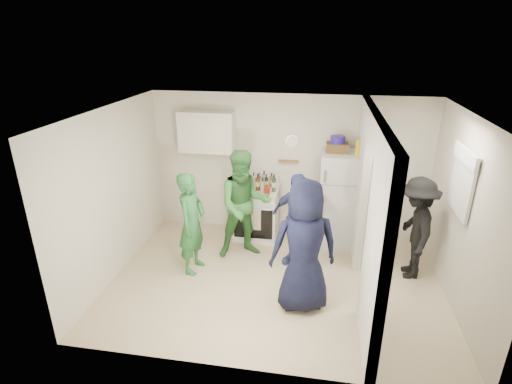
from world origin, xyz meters
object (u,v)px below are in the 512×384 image
yellow_cup_stack_top (358,148)px  fridge (339,200)px  person_nook (415,228)px  person_green_left (192,223)px  stove (256,213)px  person_navy (304,247)px  wicker_basket (337,147)px  blue_bowl (338,139)px  person_denim (296,220)px  person_green_center (244,205)px

yellow_cup_stack_top → fridge: bearing=155.6°
fridge → person_nook: bearing=-37.1°
yellow_cup_stack_top → person_green_left: 2.82m
stove → person_navy: 2.12m
wicker_basket → blue_bowl: size_ratio=1.46×
stove → person_green_left: bearing=-121.6°
person_green_left → person_denim: 1.58m
person_navy → person_denim: bearing=-96.1°
yellow_cup_stack_top → person_navy: 2.05m
wicker_basket → blue_bowl: (0.00, 0.00, 0.13)m
wicker_basket → person_navy: 2.08m
person_denim → person_nook: (1.73, -0.03, 0.02)m
fridge → person_green_center: bearing=-157.2°
stove → wicker_basket: bearing=0.9°
wicker_basket → person_nook: bearing=-36.2°
person_navy → person_nook: person_navy is taller
person_denim → blue_bowl: bearing=86.4°
stove → yellow_cup_stack_top: bearing=-4.5°
person_denim → person_nook: 1.73m
blue_bowl → yellow_cup_stack_top: 0.36m
person_nook → fridge: bearing=-126.1°
yellow_cup_stack_top → person_nook: 1.48m
person_navy → person_nook: (1.56, 1.01, -0.12)m
wicker_basket → person_green_left: wicker_basket is taller
person_green_center → person_nook: 2.58m
wicker_basket → person_green_center: (-1.40, -0.68, -0.82)m
fridge → yellow_cup_stack_top: (0.22, -0.10, 0.94)m
person_green_center → stove: bearing=61.6°
person_green_center → person_nook: size_ratio=1.14×
fridge → person_nook: size_ratio=1.05×
wicker_basket → blue_bowl: 0.13m
fridge → blue_bowl: 1.03m
yellow_cup_stack_top → person_green_center: 2.00m
fridge → person_green_left: (-2.18, -1.21, -0.03)m
stove → fridge: (1.42, -0.03, 0.36)m
yellow_cup_stack_top → stove: bearing=175.5°
wicker_basket → blue_bowl: bearing=0.0°
stove → person_green_center: person_green_center is taller
blue_bowl → person_green_left: size_ratio=0.15×
person_navy → blue_bowl: bearing=-117.1°
blue_bowl → person_green_center: bearing=-154.1°
stove → wicker_basket: (1.32, 0.02, 1.25)m
person_navy → person_green_left: bearing=-35.3°
wicker_basket → person_navy: person_navy is taller
fridge → person_nook: fridge is taller
blue_bowl → stove: bearing=-179.1°
fridge → person_green_left: bearing=-151.0°
person_green_center → person_nook: person_green_center is taller
person_green_left → person_green_center: person_green_center is taller
person_green_left → person_nook: size_ratio=1.01×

